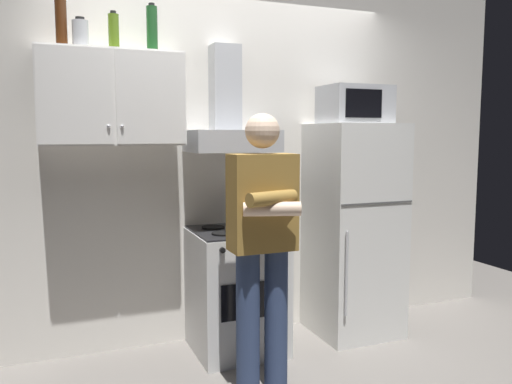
{
  "coord_description": "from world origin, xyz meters",
  "views": [
    {
      "loc": [
        -1.23,
        -3.09,
        1.52
      ],
      "look_at": [
        0.0,
        0.0,
        1.15
      ],
      "focal_mm": 36.29,
      "sensor_mm": 36.0,
      "label": 1
    }
  ],
  "objects_px": {
    "range_hood": "(230,123)",
    "microwave": "(355,105)",
    "upper_cabinet": "(111,98)",
    "person_standing": "(263,242)",
    "cooking_pot": "(260,221)",
    "bottle_rum_dark": "(61,23)",
    "bottle_wine_green": "(152,29)",
    "refrigerator": "(353,229)",
    "bottle_canister_steel": "(80,34)",
    "stove_oven": "(236,290)",
    "bottle_olive_oil": "(114,32)"
  },
  "relations": [
    {
      "from": "range_hood",
      "to": "microwave",
      "type": "distance_m",
      "value": 0.97
    },
    {
      "from": "upper_cabinet",
      "to": "person_standing",
      "type": "relative_size",
      "value": 0.55
    },
    {
      "from": "cooking_pot",
      "to": "bottle_rum_dark",
      "type": "relative_size",
      "value": 1.01
    },
    {
      "from": "bottle_wine_green",
      "to": "microwave",
      "type": "bearing_deg",
      "value": -4.61
    },
    {
      "from": "person_standing",
      "to": "bottle_wine_green",
      "type": "xyz_separation_m",
      "value": [
        -0.48,
        0.74,
        1.3
      ]
    },
    {
      "from": "range_hood",
      "to": "microwave",
      "type": "xyz_separation_m",
      "value": [
        0.95,
        -0.11,
        0.14
      ]
    },
    {
      "from": "upper_cabinet",
      "to": "bottle_wine_green",
      "type": "distance_m",
      "value": 0.53
    },
    {
      "from": "refrigerator",
      "to": "person_standing",
      "type": "distance_m",
      "value": 1.17
    },
    {
      "from": "bottle_canister_steel",
      "to": "person_standing",
      "type": "bearing_deg",
      "value": -37.08
    },
    {
      "from": "stove_oven",
      "to": "bottle_canister_steel",
      "type": "distance_m",
      "value": 1.96
    },
    {
      "from": "stove_oven",
      "to": "bottle_rum_dark",
      "type": "distance_m",
      "value": 2.07
    },
    {
      "from": "person_standing",
      "to": "upper_cabinet",
      "type": "bearing_deg",
      "value": 135.74
    },
    {
      "from": "person_standing",
      "to": "bottle_wine_green",
      "type": "relative_size",
      "value": 5.17
    },
    {
      "from": "stove_oven",
      "to": "bottle_wine_green",
      "type": "bearing_deg",
      "value": 165.31
    },
    {
      "from": "range_hood",
      "to": "person_standing",
      "type": "distance_m",
      "value": 1.01
    },
    {
      "from": "person_standing",
      "to": "bottle_rum_dark",
      "type": "distance_m",
      "value": 1.81
    },
    {
      "from": "cooking_pot",
      "to": "bottle_wine_green",
      "type": "xyz_separation_m",
      "value": [
        -0.66,
        0.26,
        1.27
      ]
    },
    {
      "from": "microwave",
      "to": "bottle_olive_oil",
      "type": "relative_size",
      "value": 1.95
    },
    {
      "from": "refrigerator",
      "to": "microwave",
      "type": "relative_size",
      "value": 3.33
    },
    {
      "from": "microwave",
      "to": "cooking_pot",
      "type": "distance_m",
      "value": 1.16
    },
    {
      "from": "stove_oven",
      "to": "range_hood",
      "type": "bearing_deg",
      "value": 90.0
    },
    {
      "from": "upper_cabinet",
      "to": "microwave",
      "type": "xyz_separation_m",
      "value": [
        1.75,
        -0.11,
        -0.01
      ]
    },
    {
      "from": "microwave",
      "to": "bottle_canister_steel",
      "type": "distance_m",
      "value": 1.97
    },
    {
      "from": "person_standing",
      "to": "bottle_canister_steel",
      "type": "xyz_separation_m",
      "value": [
        -0.93,
        0.7,
        1.23
      ]
    },
    {
      "from": "stove_oven",
      "to": "cooking_pot",
      "type": "bearing_deg",
      "value": -42.49
    },
    {
      "from": "bottle_olive_oil",
      "to": "bottle_canister_steel",
      "type": "xyz_separation_m",
      "value": [
        -0.2,
        -0.04,
        -0.03
      ]
    },
    {
      "from": "upper_cabinet",
      "to": "bottle_canister_steel",
      "type": "distance_m",
      "value": 0.42
    },
    {
      "from": "stove_oven",
      "to": "person_standing",
      "type": "relative_size",
      "value": 0.53
    },
    {
      "from": "bottle_wine_green",
      "to": "cooking_pot",
      "type": "bearing_deg",
      "value": -21.38
    },
    {
      "from": "stove_oven",
      "to": "microwave",
      "type": "height_order",
      "value": "microwave"
    },
    {
      "from": "upper_cabinet",
      "to": "cooking_pot",
      "type": "bearing_deg",
      "value": -14.73
    },
    {
      "from": "range_hood",
      "to": "bottle_wine_green",
      "type": "xyz_separation_m",
      "value": [
        -0.53,
        0.01,
        0.6
      ]
    },
    {
      "from": "bottle_canister_steel",
      "to": "microwave",
      "type": "bearing_deg",
      "value": -2.21
    },
    {
      "from": "person_standing",
      "to": "bottle_olive_oil",
      "type": "relative_size",
      "value": 6.66
    },
    {
      "from": "cooking_pot",
      "to": "bottle_olive_oil",
      "type": "bearing_deg",
      "value": 164.53
    },
    {
      "from": "range_hood",
      "to": "cooking_pot",
      "type": "height_order",
      "value": "range_hood"
    },
    {
      "from": "upper_cabinet",
      "to": "bottle_olive_oil",
      "type": "bearing_deg",
      "value": 9.85
    },
    {
      "from": "refrigerator",
      "to": "microwave",
      "type": "xyz_separation_m",
      "value": [
        -0.0,
        0.02,
        0.94
      ]
    },
    {
      "from": "cooking_pot",
      "to": "upper_cabinet",
      "type": "bearing_deg",
      "value": 165.27
    },
    {
      "from": "stove_oven",
      "to": "bottle_wine_green",
      "type": "distance_m",
      "value": 1.85
    },
    {
      "from": "range_hood",
      "to": "bottle_olive_oil",
      "type": "height_order",
      "value": "bottle_olive_oil"
    },
    {
      "from": "range_hood",
      "to": "bottle_wine_green",
      "type": "relative_size",
      "value": 2.36
    },
    {
      "from": "bottle_wine_green",
      "to": "bottle_rum_dark",
      "type": "bearing_deg",
      "value": -178.57
    },
    {
      "from": "cooking_pot",
      "to": "bottle_rum_dark",
      "type": "xyz_separation_m",
      "value": [
        -1.21,
        0.24,
        1.27
      ]
    },
    {
      "from": "microwave",
      "to": "bottle_olive_oil",
      "type": "xyz_separation_m",
      "value": [
        -1.72,
        0.11,
        0.43
      ]
    },
    {
      "from": "cooking_pot",
      "to": "bottle_canister_steel",
      "type": "height_order",
      "value": "bottle_canister_steel"
    },
    {
      "from": "person_standing",
      "to": "refrigerator",
      "type": "bearing_deg",
      "value": 31.23
    },
    {
      "from": "upper_cabinet",
      "to": "bottle_rum_dark",
      "type": "bearing_deg",
      "value": -179.76
    },
    {
      "from": "person_standing",
      "to": "bottle_canister_steel",
      "type": "relative_size",
      "value": 8.9
    },
    {
      "from": "stove_oven",
      "to": "range_hood",
      "type": "relative_size",
      "value": 1.17
    }
  ]
}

